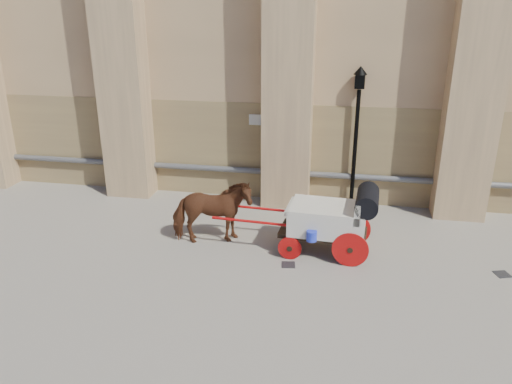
# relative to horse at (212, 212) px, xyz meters

# --- Properties ---
(ground) EXTENTS (90.00, 90.00, 0.00)m
(ground) POSITION_rel_horse_xyz_m (2.51, -0.58, -0.84)
(ground) COLOR gray
(ground) RESTS_ON ground
(horse) EXTENTS (2.18, 1.44, 1.69)m
(horse) POSITION_rel_horse_xyz_m (0.00, 0.00, 0.00)
(horse) COLOR brown
(horse) RESTS_ON ground
(carriage) EXTENTS (4.03, 1.46, 1.74)m
(carriage) POSITION_rel_horse_xyz_m (3.04, 0.01, 0.09)
(carriage) COLOR black
(carriage) RESTS_ON ground
(street_lamp) EXTENTS (0.39, 0.39, 4.17)m
(street_lamp) POSITION_rel_horse_xyz_m (3.50, 3.22, 1.38)
(street_lamp) COLOR black
(street_lamp) RESTS_ON ground
(drain_grate_near) EXTENTS (0.36, 0.36, 0.01)m
(drain_grate_near) POSITION_rel_horse_xyz_m (2.07, -0.82, -0.84)
(drain_grate_near) COLOR black
(drain_grate_near) RESTS_ON ground
(drain_grate_far) EXTENTS (0.40, 0.40, 0.01)m
(drain_grate_far) POSITION_rel_horse_xyz_m (6.93, -0.37, -0.84)
(drain_grate_far) COLOR black
(drain_grate_far) RESTS_ON ground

